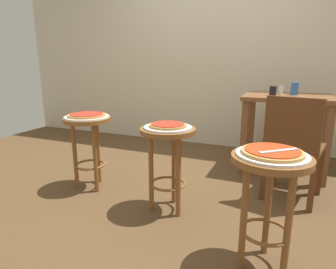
{
  "coord_description": "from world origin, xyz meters",
  "views": [
    {
      "loc": [
        0.9,
        -2.12,
        1.09
      ],
      "look_at": [
        0.11,
        -0.23,
        0.57
      ],
      "focal_mm": 30.61,
      "sensor_mm": 36.0,
      "label": 1
    }
  ],
  "objects_px": {
    "pizza_foreground": "(272,152)",
    "wooden_chair": "(293,145)",
    "cup_far_edge": "(295,89)",
    "pizza_middle": "(168,125)",
    "cup_near_edge": "(273,91)",
    "stool_foreground": "(269,185)",
    "stool_middle": "(168,149)",
    "pizza_server_knife": "(279,151)",
    "serving_plate_foreground": "(272,155)",
    "stool_leftside": "(88,136)",
    "serving_plate_middle": "(168,127)",
    "condiment_shaker": "(281,90)",
    "serving_plate_leftside": "(87,117)",
    "dining_table": "(287,110)",
    "pizza_leftside": "(87,115)"
  },
  "relations": [
    {
      "from": "pizza_foreground",
      "to": "wooden_chair",
      "type": "distance_m",
      "value": 0.93
    },
    {
      "from": "cup_far_edge",
      "to": "pizza_middle",
      "type": "bearing_deg",
      "value": -122.68
    },
    {
      "from": "cup_near_edge",
      "to": "stool_foreground",
      "type": "bearing_deg",
      "value": -86.49
    },
    {
      "from": "stool_middle",
      "to": "pizza_server_knife",
      "type": "height_order",
      "value": "pizza_server_knife"
    },
    {
      "from": "serving_plate_foreground",
      "to": "stool_leftside",
      "type": "height_order",
      "value": "serving_plate_foreground"
    },
    {
      "from": "serving_plate_middle",
      "to": "condiment_shaker",
      "type": "xyz_separation_m",
      "value": [
        0.7,
        1.26,
        0.18
      ]
    },
    {
      "from": "stool_leftside",
      "to": "serving_plate_leftside",
      "type": "relative_size",
      "value": 1.69
    },
    {
      "from": "wooden_chair",
      "to": "serving_plate_middle",
      "type": "bearing_deg",
      "value": -148.19
    },
    {
      "from": "pizza_middle",
      "to": "condiment_shaker",
      "type": "height_order",
      "value": "condiment_shaker"
    },
    {
      "from": "cup_near_edge",
      "to": "wooden_chair",
      "type": "distance_m",
      "value": 0.73
    },
    {
      "from": "pizza_middle",
      "to": "wooden_chair",
      "type": "xyz_separation_m",
      "value": [
        0.85,
        0.52,
        -0.19
      ]
    },
    {
      "from": "stool_foreground",
      "to": "dining_table",
      "type": "xyz_separation_m",
      "value": [
        0.05,
        1.61,
        0.16
      ]
    },
    {
      "from": "pizza_middle",
      "to": "stool_leftside",
      "type": "xyz_separation_m",
      "value": [
        -0.8,
        0.11,
        -0.18
      ]
    },
    {
      "from": "serving_plate_foreground",
      "to": "serving_plate_middle",
      "type": "xyz_separation_m",
      "value": [
        -0.72,
        0.38,
        0.0
      ]
    },
    {
      "from": "cup_near_edge",
      "to": "pizza_server_knife",
      "type": "relative_size",
      "value": 0.42
    },
    {
      "from": "pizza_middle",
      "to": "cup_far_edge",
      "type": "distance_m",
      "value": 1.54
    },
    {
      "from": "cup_near_edge",
      "to": "cup_far_edge",
      "type": "bearing_deg",
      "value": 39.31
    },
    {
      "from": "stool_leftside",
      "to": "cup_far_edge",
      "type": "height_order",
      "value": "cup_far_edge"
    },
    {
      "from": "pizza_server_knife",
      "to": "serving_plate_leftside",
      "type": "bearing_deg",
      "value": 121.22
    },
    {
      "from": "pizza_middle",
      "to": "dining_table",
      "type": "xyz_separation_m",
      "value": [
        0.77,
        1.23,
        -0.03
      ]
    },
    {
      "from": "stool_middle",
      "to": "pizza_server_knife",
      "type": "bearing_deg",
      "value": -27.92
    },
    {
      "from": "pizza_middle",
      "to": "stool_leftside",
      "type": "distance_m",
      "value": 0.82
    },
    {
      "from": "pizza_middle",
      "to": "cup_far_edge",
      "type": "relative_size",
      "value": 2.19
    },
    {
      "from": "condiment_shaker",
      "to": "dining_table",
      "type": "bearing_deg",
      "value": -21.99
    },
    {
      "from": "stool_middle",
      "to": "pizza_leftside",
      "type": "relative_size",
      "value": 2.01
    },
    {
      "from": "cup_near_edge",
      "to": "pizza_server_knife",
      "type": "distance_m",
      "value": 1.54
    },
    {
      "from": "serving_plate_foreground",
      "to": "serving_plate_leftside",
      "type": "xyz_separation_m",
      "value": [
        -1.52,
        0.49,
        0.0
      ]
    },
    {
      "from": "stool_foreground",
      "to": "pizza_server_knife",
      "type": "relative_size",
      "value": 2.9
    },
    {
      "from": "serving_plate_foreground",
      "to": "pizza_leftside",
      "type": "distance_m",
      "value": 1.6
    },
    {
      "from": "pizza_leftside",
      "to": "dining_table",
      "type": "relative_size",
      "value": 0.39
    },
    {
      "from": "condiment_shaker",
      "to": "pizza_server_knife",
      "type": "distance_m",
      "value": 1.66
    },
    {
      "from": "stool_foreground",
      "to": "wooden_chair",
      "type": "height_order",
      "value": "wooden_chair"
    },
    {
      "from": "dining_table",
      "to": "condiment_shaker",
      "type": "relative_size",
      "value": 9.39
    },
    {
      "from": "stool_foreground",
      "to": "cup_near_edge",
      "type": "xyz_separation_m",
      "value": [
        -0.09,
        1.51,
        0.35
      ]
    },
    {
      "from": "cup_far_edge",
      "to": "condiment_shaker",
      "type": "height_order",
      "value": "cup_far_edge"
    },
    {
      "from": "stool_foreground",
      "to": "cup_far_edge",
      "type": "relative_size",
      "value": 5.22
    },
    {
      "from": "serving_plate_foreground",
      "to": "wooden_chair",
      "type": "relative_size",
      "value": 0.42
    },
    {
      "from": "pizza_leftside",
      "to": "pizza_foreground",
      "type": "bearing_deg",
      "value": -17.91
    },
    {
      "from": "serving_plate_foreground",
      "to": "cup_near_edge",
      "type": "relative_size",
      "value": 3.89
    },
    {
      "from": "serving_plate_middle",
      "to": "serving_plate_leftside",
      "type": "xyz_separation_m",
      "value": [
        -0.8,
        0.11,
        0.0
      ]
    },
    {
      "from": "pizza_foreground",
      "to": "cup_far_edge",
      "type": "bearing_deg",
      "value": 86.52
    },
    {
      "from": "pizza_leftside",
      "to": "pizza_server_knife",
      "type": "xyz_separation_m",
      "value": [
        1.55,
        -0.51,
        0.01
      ]
    },
    {
      "from": "stool_foreground",
      "to": "serving_plate_middle",
      "type": "xyz_separation_m",
      "value": [
        -0.72,
        0.38,
        0.17
      ]
    },
    {
      "from": "stool_middle",
      "to": "dining_table",
      "type": "relative_size",
      "value": 0.78
    },
    {
      "from": "serving_plate_middle",
      "to": "serving_plate_leftside",
      "type": "distance_m",
      "value": 0.8
    },
    {
      "from": "stool_leftside",
      "to": "dining_table",
      "type": "bearing_deg",
      "value": 35.5
    },
    {
      "from": "stool_foreground",
      "to": "pizza_middle",
      "type": "height_order",
      "value": "pizza_middle"
    },
    {
      "from": "stool_foreground",
      "to": "pizza_foreground",
      "type": "relative_size",
      "value": 2.09
    },
    {
      "from": "pizza_foreground",
      "to": "wooden_chair",
      "type": "height_order",
      "value": "wooden_chair"
    },
    {
      "from": "stool_foreground",
      "to": "pizza_middle",
      "type": "bearing_deg",
      "value": 152.34
    }
  ]
}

